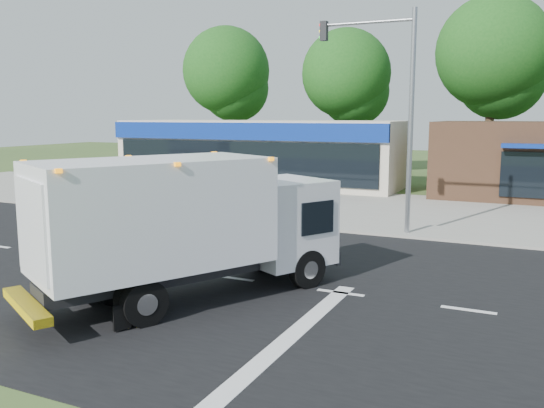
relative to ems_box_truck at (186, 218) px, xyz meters
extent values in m
plane|color=#385123|center=(0.15, 1.97, -1.95)|extent=(120.00, 120.00, 0.00)
cube|color=black|center=(0.15, 1.97, -1.95)|extent=(60.00, 14.00, 0.02)
cube|color=gray|center=(0.15, 10.17, -1.89)|extent=(60.00, 2.40, 0.12)
cube|color=gray|center=(0.15, 15.97, -1.94)|extent=(60.00, 9.00, 0.02)
cube|color=silver|center=(-5.85, 1.97, -1.93)|extent=(1.20, 0.15, 0.01)
cube|color=silver|center=(-2.85, 1.97, -1.93)|extent=(1.20, 0.15, 0.01)
cube|color=silver|center=(0.15, 1.97, -1.93)|extent=(1.20, 0.15, 0.01)
cube|color=silver|center=(3.15, 1.97, -1.93)|extent=(1.20, 0.15, 0.01)
cube|color=silver|center=(6.15, 1.97, -1.93)|extent=(1.20, 0.15, 0.01)
cube|color=silver|center=(3.15, -1.03, -1.93)|extent=(0.40, 7.00, 0.01)
cube|color=black|center=(-0.40, -0.74, -1.23)|extent=(3.36, 5.02, 0.36)
cube|color=silver|center=(1.34, 2.48, -0.36)|extent=(2.93, 2.86, 2.16)
cube|color=black|center=(1.81, 3.34, -0.15)|extent=(1.79, 1.07, 0.93)
cube|color=white|center=(-0.40, -0.74, 0.21)|extent=(4.62, 5.70, 2.42)
cube|color=silver|center=(-1.63, -3.02, 0.16)|extent=(1.84, 1.03, 1.96)
cube|color=yellow|center=(-1.72, -3.18, -1.39)|extent=(2.34, 1.49, 0.19)
cube|color=orange|center=(-0.40, -0.74, 1.39)|extent=(4.56, 5.54, 0.08)
cylinder|color=black|center=(0.51, 2.99, -1.46)|extent=(0.74, 1.02, 0.99)
cylinder|color=black|center=(2.23, 2.06, -1.46)|extent=(0.74, 1.02, 0.99)
cylinder|color=black|center=(-1.65, -0.88, -1.46)|extent=(0.74, 1.02, 0.99)
cylinder|color=black|center=(0.16, -1.86, -1.46)|extent=(0.74, 1.02, 0.99)
imported|color=tan|center=(-4.53, 0.50, -1.10)|extent=(0.72, 0.58, 1.70)
sphere|color=white|center=(-4.53, 0.50, -0.29)|extent=(0.28, 0.28, 0.28)
cube|color=beige|center=(-8.85, 21.97, 0.05)|extent=(18.00, 6.00, 4.00)
cube|color=navy|center=(-8.85, 18.92, 1.45)|extent=(18.00, 0.30, 1.00)
cube|color=black|center=(-8.85, 18.92, -0.35)|extent=(17.00, 0.12, 2.40)
cube|color=#382316|center=(7.15, 21.97, 0.05)|extent=(10.00, 6.00, 4.00)
cube|color=navy|center=(7.15, 18.87, 0.95)|extent=(3.00, 1.20, 0.20)
cube|color=black|center=(7.15, 18.92, -0.45)|extent=(3.00, 0.12, 2.20)
cylinder|color=gray|center=(3.15, 9.57, 2.05)|extent=(0.18, 0.18, 8.00)
cylinder|color=gray|center=(1.45, 9.57, 5.65)|extent=(3.40, 0.12, 0.12)
cube|color=black|center=(-0.15, 9.57, 5.45)|extent=(0.25, 0.25, 0.70)
cylinder|color=#332114|center=(-15.85, 29.97, 1.72)|extent=(0.56, 0.56, 7.35)
sphere|color=#184F16|center=(-15.85, 29.97, 5.92)|extent=(6.93, 6.93, 6.93)
sphere|color=#184F16|center=(-15.35, 30.47, 4.56)|extent=(5.46, 5.46, 5.46)
cylinder|color=#332114|center=(-5.85, 29.97, 1.48)|extent=(0.56, 0.56, 6.86)
sphere|color=#184F16|center=(-5.85, 29.97, 5.40)|extent=(6.47, 6.47, 6.47)
sphere|color=#184F16|center=(-5.35, 30.47, 4.12)|extent=(5.10, 5.10, 5.10)
cylinder|color=#332114|center=(4.15, 29.97, 1.97)|extent=(0.56, 0.56, 7.84)
sphere|color=#184F16|center=(4.15, 29.97, 6.45)|extent=(7.39, 7.39, 7.39)
sphere|color=#184F16|center=(4.65, 30.47, 4.99)|extent=(5.82, 5.82, 5.82)
camera|label=1|loc=(7.40, -11.09, 2.38)|focal=38.00mm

